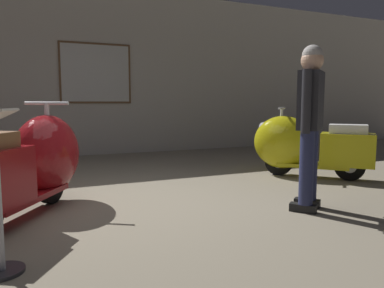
# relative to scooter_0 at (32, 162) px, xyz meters

# --- Properties ---
(ground_plane) EXTENTS (60.00, 60.00, 0.00)m
(ground_plane) POSITION_rel_scooter_0_xyz_m (1.00, -0.04, -0.51)
(ground_plane) COLOR gray
(showroom_back_wall) EXTENTS (18.00, 0.63, 3.51)m
(showroom_back_wall) POSITION_rel_scooter_0_xyz_m (0.88, 4.07, 1.24)
(showroom_back_wall) COLOR #ADA89E
(showroom_back_wall) RESTS_ON ground
(scooter_0) EXTENTS (1.41, 1.83, 1.12)m
(scooter_0) POSITION_rel_scooter_0_xyz_m (0.00, 0.00, 0.00)
(scooter_0) COLOR black
(scooter_0) RESTS_ON ground
(scooter_1) EXTENTS (1.52, 1.58, 1.04)m
(scooter_1) POSITION_rel_scooter_0_xyz_m (3.70, 0.37, -0.03)
(scooter_1) COLOR black
(scooter_1) RESTS_ON ground
(visitor_1) EXTENTS (0.46, 0.42, 1.68)m
(visitor_1) POSITION_rel_scooter_0_xyz_m (2.62, -1.03, 0.46)
(visitor_1) COLOR black
(visitor_1) RESTS_ON ground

